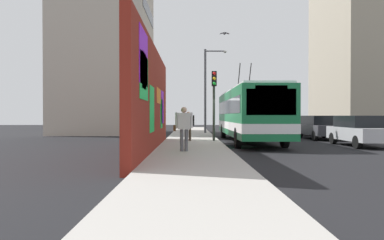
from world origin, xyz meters
name	(u,v)px	position (x,y,z in m)	size (l,w,h in m)	color
ground_plane	(220,144)	(0.00, 0.00, 0.00)	(80.00, 80.00, 0.00)	black
sidewalk_slab	(192,142)	(0.00, 1.60, 0.07)	(48.00, 3.20, 0.15)	#ADA8A0
graffiti_wall	(152,100)	(-4.60, 3.35, 2.28)	(12.84, 0.32, 4.54)	maroon
building_far_left	(106,41)	(11.63, 9.20, 8.20)	(8.96, 7.59, 16.40)	#B2A899
building_far_right	(366,50)	(17.60, -17.00, 8.57)	(11.36, 8.42, 17.13)	#9E937F
city_bus	(249,113)	(1.21, -1.80, 1.74)	(11.88, 2.59, 4.90)	#19723F
parked_car_silver	(359,130)	(-1.81, -7.00, 0.83)	(4.29, 1.76, 1.58)	#B7B7BC
parked_car_dark_gray	(320,127)	(3.71, -7.00, 0.84)	(4.63, 1.93, 1.58)	#38383D
parked_car_navy	(295,125)	(9.40, -7.00, 0.84)	(4.90, 1.86, 1.58)	navy
pedestrian_midblock	(188,124)	(0.15, 1.81, 1.12)	(0.22, 0.74, 1.66)	#3F3326
pedestrian_near_wall	(184,125)	(-5.77, 1.96, 1.21)	(0.24, 0.78, 1.78)	#595960
traffic_light	(214,94)	(0.08, 0.35, 2.83)	(0.49, 0.28, 3.96)	#2D382D
street_lamp	(208,85)	(9.15, 0.25, 4.10)	(0.44, 1.86, 6.89)	#4C4C51
flying_pigeons	(225,34)	(0.71, -0.31, 6.37)	(0.32, 0.55, 0.14)	#47474C
curbside_puddle	(236,147)	(-2.10, -0.60, 0.00)	(2.16, 2.16, 0.00)	black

